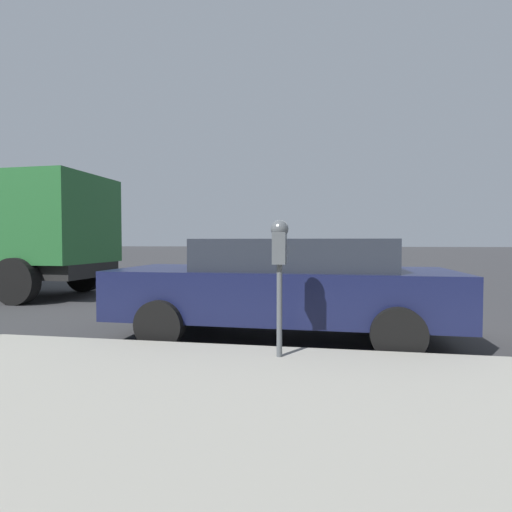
% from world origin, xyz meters
% --- Properties ---
extents(ground_plane, '(220.00, 220.00, 0.00)m').
position_xyz_m(ground_plane, '(0.00, 0.00, 0.00)').
color(ground_plane, '#333335').
extents(parking_meter, '(0.21, 0.19, 1.46)m').
position_xyz_m(parking_meter, '(-2.61, 0.25, 1.27)').
color(parking_meter, '#4C5156').
rests_on(parking_meter, sidewalk).
extents(car_navy, '(2.09, 4.76, 1.43)m').
position_xyz_m(car_navy, '(-1.09, 0.35, 0.77)').
color(car_navy, '#14193D').
rests_on(car_navy, ground_plane).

